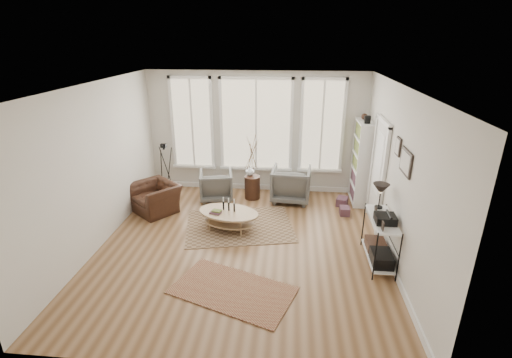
# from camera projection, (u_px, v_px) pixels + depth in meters

# --- Properties ---
(room) EXTENTS (5.50, 5.54, 2.90)m
(room) POSITION_uv_depth(u_px,v_px,m) (242.00, 173.00, 6.38)
(room) COLOR olive
(room) RESTS_ON ground
(bay_window) EXTENTS (4.14, 0.12, 2.24)m
(bay_window) POSITION_uv_depth(u_px,v_px,m) (256.00, 127.00, 8.81)
(bay_window) COLOR beige
(bay_window) RESTS_ON ground
(door) EXTENTS (0.09, 1.06, 2.22)m
(door) POSITION_uv_depth(u_px,v_px,m) (378.00, 172.00, 7.31)
(door) COLOR silver
(door) RESTS_ON ground
(bookcase) EXTENTS (0.31, 0.85, 2.06)m
(bookcase) POSITION_uv_depth(u_px,v_px,m) (361.00, 162.00, 8.38)
(bookcase) COLOR white
(bookcase) RESTS_ON ground
(low_shelf) EXTENTS (0.38, 1.08, 1.30)m
(low_shelf) POSITION_uv_depth(u_px,v_px,m) (380.00, 235.00, 6.21)
(low_shelf) COLOR white
(low_shelf) RESTS_ON ground
(wall_art) EXTENTS (0.04, 0.88, 0.44)m
(wall_art) POSITION_uv_depth(u_px,v_px,m) (404.00, 158.00, 5.72)
(wall_art) COLOR black
(wall_art) RESTS_ON ground
(rug_main) EXTENTS (2.40, 1.99, 0.01)m
(rug_main) POSITION_uv_depth(u_px,v_px,m) (239.00, 226.00, 7.58)
(rug_main) COLOR brown
(rug_main) RESTS_ON ground
(rug_runner) EXTENTS (2.04, 1.57, 0.01)m
(rug_runner) POSITION_uv_depth(u_px,v_px,m) (233.00, 290.00, 5.65)
(rug_runner) COLOR maroon
(rug_runner) RESTS_ON ground
(coffee_table) EXTENTS (1.37, 1.05, 0.56)m
(coffee_table) POSITION_uv_depth(u_px,v_px,m) (228.00, 215.00, 7.35)
(coffee_table) COLOR tan
(coffee_table) RESTS_ON ground
(armchair_left) EXTENTS (0.88, 0.90, 0.69)m
(armchair_left) POSITION_uv_depth(u_px,v_px,m) (216.00, 185.00, 8.70)
(armchair_left) COLOR #5F5F5B
(armchair_left) RESTS_ON ground
(armchair_right) EXTENTS (0.94, 0.96, 0.81)m
(armchair_right) POSITION_uv_depth(u_px,v_px,m) (291.00, 184.00, 8.62)
(armchair_right) COLOR #5F5F5B
(armchair_right) RESTS_ON ground
(side_table) EXTENTS (0.37, 0.37, 1.54)m
(side_table) POSITION_uv_depth(u_px,v_px,m) (252.00, 169.00, 8.62)
(side_table) COLOR #381E13
(side_table) RESTS_ON ground
(vase) EXTENTS (0.27, 0.27, 0.22)m
(vase) POSITION_uv_depth(u_px,v_px,m) (250.00, 171.00, 8.74)
(vase) COLOR silver
(vase) RESTS_ON side_table
(accent_chair) EXTENTS (1.28, 1.26, 0.63)m
(accent_chair) POSITION_uv_depth(u_px,v_px,m) (155.00, 198.00, 8.13)
(accent_chair) COLOR #381E13
(accent_chair) RESTS_ON ground
(tripod_camera) EXTENTS (0.45, 0.45, 1.29)m
(tripod_camera) POSITION_uv_depth(u_px,v_px,m) (166.00, 172.00, 8.83)
(tripod_camera) COLOR black
(tripod_camera) RESTS_ON ground
(book_stack_near) EXTENTS (0.31, 0.35, 0.19)m
(book_stack_near) POSITION_uv_depth(u_px,v_px,m) (342.00, 201.00, 8.47)
(book_stack_near) COLOR maroon
(book_stack_near) RESTS_ON ground
(book_stack_far) EXTENTS (0.22, 0.27, 0.17)m
(book_stack_far) POSITION_uv_depth(u_px,v_px,m) (345.00, 211.00, 8.03)
(book_stack_far) COLOR maroon
(book_stack_far) RESTS_ON ground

